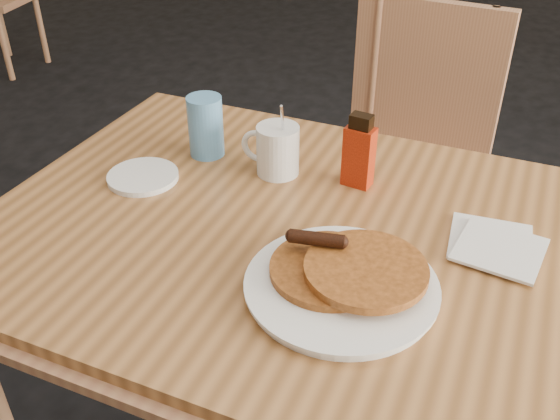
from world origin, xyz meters
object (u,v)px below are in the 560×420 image
Objects in this scene: syrup_bottle at (359,153)px; blue_tumbler at (206,126)px; pancake_plate at (343,280)px; coffee_mug at (276,149)px; chair_main_far at (412,144)px; main_table at (328,251)px.

syrup_bottle is 0.35m from blue_tumbler.
pancake_plate is at bearing -37.14° from blue_tumbler.
blue_tumbler is (-0.18, 0.02, 0.01)m from coffee_mug.
pancake_plate is at bearing -80.75° from chair_main_far.
chair_main_far is 7.04× the size of blue_tumbler.
syrup_bottle is (0.17, 0.02, 0.02)m from coffee_mug.
pancake_plate is (0.07, -0.14, 0.06)m from main_table.
main_table is 7.98× the size of coffee_mug.
pancake_plate is 2.02× the size of syrup_bottle.
chair_main_far is 0.64m from coffee_mug.
syrup_bottle is at bearing 91.84° from main_table.
blue_tumbler is at bearing 152.21° from main_table.
pancake_plate is at bearing -32.60° from coffee_mug.
coffee_mug is 0.18m from syrup_bottle.
main_table is 1.41× the size of chair_main_far.
main_table is 0.76m from chair_main_far.
chair_main_far is 0.71m from blue_tumbler.
chair_main_far is 5.68× the size of coffee_mug.
coffee_mug is (-0.19, -0.57, 0.23)m from chair_main_far.
chair_main_far is at bearing 89.65° from main_table.
chair_main_far is 3.02× the size of pancake_plate.
chair_main_far reaches higher than main_table.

